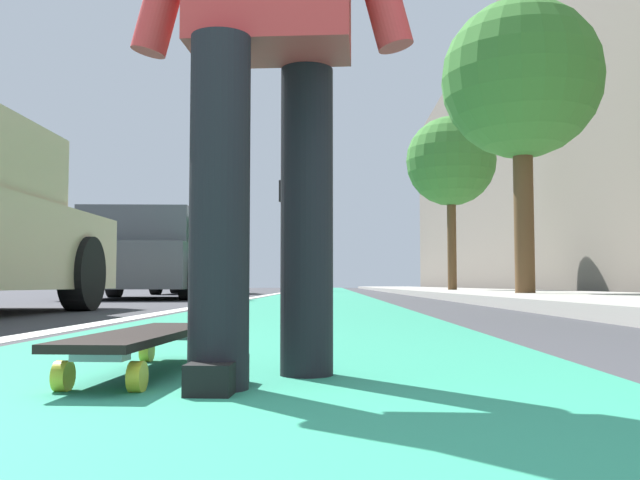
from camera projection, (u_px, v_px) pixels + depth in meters
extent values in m
plane|color=#38383D|center=(314.00, 300.00, 10.56)|extent=(80.00, 80.00, 0.00)
cube|color=#288466|center=(324.00, 291.00, 24.53)|extent=(56.00, 2.01, 0.00)
cube|color=silver|center=(283.00, 293.00, 20.56)|extent=(52.00, 0.16, 0.01)
cube|color=#9E9B93|center=(456.00, 291.00, 18.49)|extent=(52.00, 3.20, 0.11)
cube|color=#6B6358|center=(516.00, 145.00, 22.74)|extent=(40.00, 1.20, 9.52)
cylinder|color=yellow|center=(147.00, 351.00, 2.16)|extent=(0.07, 0.03, 0.07)
cylinder|color=yellow|center=(201.00, 351.00, 2.15)|extent=(0.07, 0.03, 0.07)
cylinder|color=yellow|center=(63.00, 376.00, 1.57)|extent=(0.07, 0.03, 0.07)
cylinder|color=yellow|center=(137.00, 377.00, 1.55)|extent=(0.07, 0.03, 0.07)
cube|color=silver|center=(174.00, 336.00, 2.16)|extent=(0.07, 0.12, 0.02)
cube|color=silver|center=(100.00, 355.00, 1.56)|extent=(0.07, 0.12, 0.02)
cube|color=black|center=(143.00, 335.00, 1.86)|extent=(0.85, 0.24, 0.02)
cylinder|color=black|center=(220.00, 211.00, 1.61)|extent=(0.14, 0.14, 0.82)
cylinder|color=black|center=(307.00, 221.00, 1.86)|extent=(0.14, 0.14, 0.82)
cube|color=black|center=(218.00, 375.00, 1.59)|extent=(0.26, 0.11, 0.07)
cylinder|color=black|center=(82.00, 274.00, 6.38)|extent=(0.68, 0.22, 0.68)
cube|color=#4C5156|center=(148.00, 268.00, 11.94)|extent=(4.15, 2.05, 0.70)
cube|color=#4C5156|center=(146.00, 230.00, 11.83)|extent=(2.31, 1.82, 0.60)
cube|color=#4C606B|center=(160.00, 234.00, 12.95)|extent=(0.12, 1.64, 0.51)
cylinder|color=black|center=(115.00, 281.00, 13.16)|extent=(0.63, 0.25, 0.62)
cylinder|color=black|center=(209.00, 281.00, 13.21)|extent=(0.63, 0.25, 0.62)
cylinder|color=black|center=(71.00, 280.00, 10.64)|extent=(0.63, 0.25, 0.62)
cylinder|color=black|center=(188.00, 280.00, 10.70)|extent=(0.63, 0.25, 0.62)
cube|color=silver|center=(201.00, 273.00, 18.02)|extent=(4.16, 2.04, 0.70)
cube|color=silver|center=(201.00, 247.00, 17.91)|extent=(2.31, 1.81, 0.60)
cube|color=#4C606B|center=(207.00, 249.00, 19.04)|extent=(0.10, 1.65, 0.51)
cylinder|color=black|center=(175.00, 281.00, 19.25)|extent=(0.68, 0.25, 0.67)
cylinder|color=black|center=(240.00, 281.00, 19.29)|extent=(0.68, 0.25, 0.67)
cylinder|color=black|center=(156.00, 280.00, 16.73)|extent=(0.68, 0.25, 0.67)
cylinder|color=black|center=(231.00, 280.00, 16.77)|extent=(0.68, 0.25, 0.67)
cylinder|color=#2D2D2D|center=(283.00, 246.00, 26.08)|extent=(0.12, 0.12, 3.34)
cube|color=black|center=(283.00, 191.00, 26.21)|extent=(0.24, 0.28, 0.80)
sphere|color=#360606|center=(283.00, 185.00, 26.36)|extent=(0.16, 0.16, 0.16)
sphere|color=gold|center=(283.00, 192.00, 26.34)|extent=(0.16, 0.16, 0.16)
sphere|color=black|center=(283.00, 198.00, 26.32)|extent=(0.16, 0.16, 0.16)
cylinder|color=brown|center=(524.00, 217.00, 10.51)|extent=(0.30, 0.30, 2.52)
sphere|color=#3D7F33|center=(521.00, 79.00, 10.65)|extent=(2.42, 2.42, 2.42)
cylinder|color=brown|center=(452.00, 243.00, 16.79)|extent=(0.22, 0.22, 2.47)
sphere|color=#3D7F33|center=(451.00, 161.00, 16.92)|extent=(2.16, 2.16, 2.16)
cylinder|color=#384260|center=(211.00, 276.00, 11.22)|extent=(0.13, 0.13, 0.76)
cylinder|color=#384260|center=(198.00, 276.00, 10.98)|extent=(0.13, 0.13, 0.76)
cube|color=black|center=(211.00, 297.00, 11.20)|extent=(0.24, 0.09, 0.07)
cube|color=#33724C|center=(205.00, 234.00, 11.15)|extent=(0.22, 0.37, 0.56)
cylinder|color=#33724C|center=(219.00, 234.00, 11.15)|extent=(0.08, 0.22, 0.56)
cylinder|color=#33724C|center=(191.00, 234.00, 11.16)|extent=(0.08, 0.22, 0.56)
sphere|color=tan|center=(205.00, 211.00, 11.18)|extent=(0.20, 0.20, 0.20)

